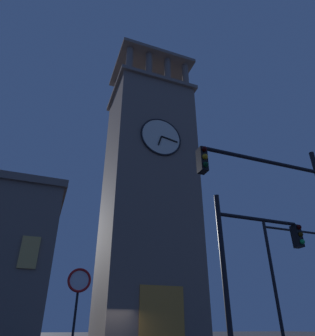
{
  "coord_description": "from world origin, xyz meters",
  "views": [
    {
      "loc": [
        4.85,
        19.15,
        1.43
      ],
      "look_at": [
        -4.12,
        -4.54,
        15.0
      ],
      "focal_mm": 31.9,
      "sensor_mm": 36.0,
      "label": 1
    }
  ],
  "objects_px": {
    "traffic_signal_near": "(291,263)",
    "traffic_signal_mid": "(295,213)",
    "no_horn_sign": "(78,290)",
    "clocktower": "(149,192)",
    "traffic_signal_far": "(252,256)"
  },
  "relations": [
    {
      "from": "traffic_signal_near",
      "to": "traffic_signal_mid",
      "type": "height_order",
      "value": "traffic_signal_mid"
    },
    {
      "from": "clocktower",
      "to": "traffic_signal_near",
      "type": "distance_m",
      "value": 14.36
    },
    {
      "from": "traffic_signal_mid",
      "to": "no_horn_sign",
      "type": "height_order",
      "value": "traffic_signal_mid"
    },
    {
      "from": "traffic_signal_far",
      "to": "clocktower",
      "type": "bearing_deg",
      "value": -97.38
    },
    {
      "from": "traffic_signal_near",
      "to": "no_horn_sign",
      "type": "bearing_deg",
      "value": 8.06
    },
    {
      "from": "traffic_signal_near",
      "to": "traffic_signal_mid",
      "type": "distance_m",
      "value": 7.97
    },
    {
      "from": "no_horn_sign",
      "to": "traffic_signal_mid",
      "type": "bearing_deg",
      "value": 140.86
    },
    {
      "from": "clocktower",
      "to": "no_horn_sign",
      "type": "xyz_separation_m",
      "value": [
        6.8,
        12.83,
        -9.76
      ]
    },
    {
      "from": "traffic_signal_near",
      "to": "traffic_signal_far",
      "type": "distance_m",
      "value": 7.68
    },
    {
      "from": "traffic_signal_far",
      "to": "no_horn_sign",
      "type": "bearing_deg",
      "value": -33.65
    },
    {
      "from": "traffic_signal_near",
      "to": "no_horn_sign",
      "type": "height_order",
      "value": "traffic_signal_near"
    },
    {
      "from": "traffic_signal_near",
      "to": "no_horn_sign",
      "type": "xyz_separation_m",
      "value": [
        10.74,
        1.52,
        -1.83
      ]
    },
    {
      "from": "traffic_signal_near",
      "to": "traffic_signal_far",
      "type": "bearing_deg",
      "value": 37.83
    },
    {
      "from": "traffic_signal_mid",
      "to": "traffic_signal_far",
      "type": "height_order",
      "value": "traffic_signal_mid"
    },
    {
      "from": "traffic_signal_mid",
      "to": "no_horn_sign",
      "type": "xyz_separation_m",
      "value": [
        5.47,
        -4.45,
        -1.87
      ]
    }
  ]
}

